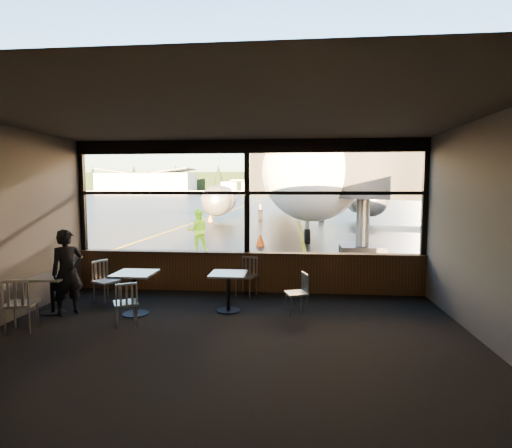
# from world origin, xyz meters

# --- Properties ---
(ground_plane) EXTENTS (520.00, 520.00, 0.00)m
(ground_plane) POSITION_xyz_m (0.00, 120.00, 0.00)
(ground_plane) COLOR black
(ground_plane) RESTS_ON ground
(carpet_floor) EXTENTS (8.00, 6.00, 0.01)m
(carpet_floor) POSITION_xyz_m (0.00, -3.00, 0.01)
(carpet_floor) COLOR black
(carpet_floor) RESTS_ON ground
(ceiling) EXTENTS (8.00, 6.00, 0.04)m
(ceiling) POSITION_xyz_m (0.00, -3.00, 3.50)
(ceiling) COLOR #38332D
(ceiling) RESTS_ON ground
(wall_right) EXTENTS (0.04, 6.00, 3.50)m
(wall_right) POSITION_xyz_m (4.00, -3.00, 1.75)
(wall_right) COLOR #4E453E
(wall_right) RESTS_ON ground
(wall_back) EXTENTS (8.00, 0.04, 3.50)m
(wall_back) POSITION_xyz_m (0.00, -6.00, 1.75)
(wall_back) COLOR #4E453E
(wall_back) RESTS_ON ground
(window_sill) EXTENTS (8.00, 0.28, 0.90)m
(window_sill) POSITION_xyz_m (0.00, 0.00, 0.45)
(window_sill) COLOR #4D2F17
(window_sill) RESTS_ON ground
(window_header) EXTENTS (8.00, 0.18, 0.30)m
(window_header) POSITION_xyz_m (0.00, 0.00, 3.35)
(window_header) COLOR black
(window_header) RESTS_ON ground
(mullion_left) EXTENTS (0.12, 0.12, 2.60)m
(mullion_left) POSITION_xyz_m (-3.95, 0.00, 2.20)
(mullion_left) COLOR black
(mullion_left) RESTS_ON ground
(mullion_centre) EXTENTS (0.12, 0.12, 2.60)m
(mullion_centre) POSITION_xyz_m (0.00, 0.00, 2.20)
(mullion_centre) COLOR black
(mullion_centre) RESTS_ON ground
(mullion_right) EXTENTS (0.12, 0.12, 2.60)m
(mullion_right) POSITION_xyz_m (3.95, 0.00, 2.20)
(mullion_right) COLOR black
(mullion_right) RESTS_ON ground
(window_transom) EXTENTS (8.00, 0.10, 0.08)m
(window_transom) POSITION_xyz_m (0.00, 0.00, 2.30)
(window_transom) COLOR black
(window_transom) RESTS_ON ground
(airliner) EXTENTS (33.00, 38.78, 11.30)m
(airliner) POSITION_xyz_m (0.93, 20.89, 5.65)
(airliner) COLOR white
(airliner) RESTS_ON ground_plane
(jet_bridge) EXTENTS (9.57, 11.70, 5.11)m
(jet_bridge) POSITION_xyz_m (3.60, 5.50, 2.55)
(jet_bridge) COLOR #29292C
(jet_bridge) RESTS_ON ground_plane
(cafe_table_near) EXTENTS (0.69, 0.69, 0.76)m
(cafe_table_near) POSITION_xyz_m (-0.19, -1.55, 0.38)
(cafe_table_near) COLOR #A49D96
(cafe_table_near) RESTS_ON carpet_floor
(cafe_table_mid) EXTENTS (0.74, 0.74, 0.82)m
(cafe_table_mid) POSITION_xyz_m (-1.92, -1.93, 0.41)
(cafe_table_mid) COLOR #9B978E
(cafe_table_mid) RESTS_ON carpet_floor
(cafe_table_left) EXTENTS (0.66, 0.66, 0.72)m
(cafe_table_left) POSITION_xyz_m (-3.54, -1.98, 0.36)
(cafe_table_left) COLOR #A19B94
(cafe_table_left) RESTS_ON carpet_floor
(chair_near_e) EXTENTS (0.55, 0.55, 0.80)m
(chair_near_e) POSITION_xyz_m (1.13, -1.61, 0.40)
(chair_near_e) COLOR beige
(chair_near_e) RESTS_ON carpet_floor
(chair_near_n) EXTENTS (0.61, 0.61, 0.88)m
(chair_near_n) POSITION_xyz_m (0.02, -0.40, 0.44)
(chair_near_n) COLOR #B6B2A4
(chair_near_n) RESTS_ON carpet_floor
(chair_mid_s) EXTENTS (0.60, 0.60, 0.81)m
(chair_mid_s) POSITION_xyz_m (-1.82, -2.57, 0.41)
(chair_mid_s) COLOR #BDB7AA
(chair_mid_s) RESTS_ON carpet_floor
(chair_mid_w) EXTENTS (0.66, 0.66, 0.89)m
(chair_mid_w) POSITION_xyz_m (-2.85, -1.19, 0.45)
(chair_mid_w) COLOR #B3AEA1
(chair_mid_w) RESTS_ON carpet_floor
(chair_left_s) EXTENTS (0.62, 0.62, 0.94)m
(chair_left_s) POSITION_xyz_m (-3.45, -2.98, 0.47)
(chair_left_s) COLOR #B1ABA0
(chair_left_s) RESTS_ON carpet_floor
(passenger) EXTENTS (0.68, 0.70, 1.63)m
(passenger) POSITION_xyz_m (-3.20, -2.02, 0.81)
(passenger) COLOR black
(passenger) RESTS_ON carpet_floor
(ground_crew) EXTENTS (0.95, 0.84, 1.64)m
(ground_crew) POSITION_xyz_m (-2.54, 5.62, 0.82)
(ground_crew) COLOR #BFF219
(ground_crew) RESTS_ON ground_plane
(cone_nose) EXTENTS (0.41, 0.41, 0.56)m
(cone_nose) POSITION_xyz_m (-0.31, 7.48, 0.28)
(cone_nose) COLOR #E13E07
(cone_nose) RESTS_ON ground_plane
(cone_wing) EXTENTS (0.40, 0.40, 0.56)m
(cone_wing) POSITION_xyz_m (-5.07, 19.93, 0.28)
(cone_wing) COLOR orange
(cone_wing) RESTS_ON ground_plane
(hangar_left) EXTENTS (45.00, 18.00, 11.00)m
(hangar_left) POSITION_xyz_m (-70.00, 180.00, 5.50)
(hangar_left) COLOR silver
(hangar_left) RESTS_ON ground_plane
(hangar_mid) EXTENTS (38.00, 15.00, 10.00)m
(hangar_mid) POSITION_xyz_m (0.00, 185.00, 5.00)
(hangar_mid) COLOR silver
(hangar_mid) RESTS_ON ground_plane
(hangar_right) EXTENTS (50.00, 20.00, 12.00)m
(hangar_right) POSITION_xyz_m (60.00, 178.00, 6.00)
(hangar_right) COLOR silver
(hangar_right) RESTS_ON ground_plane
(fuel_tank_a) EXTENTS (8.00, 8.00, 6.00)m
(fuel_tank_a) POSITION_xyz_m (-30.00, 182.00, 3.00)
(fuel_tank_a) COLOR silver
(fuel_tank_a) RESTS_ON ground_plane
(fuel_tank_b) EXTENTS (8.00, 8.00, 6.00)m
(fuel_tank_b) POSITION_xyz_m (-20.00, 182.00, 3.00)
(fuel_tank_b) COLOR silver
(fuel_tank_b) RESTS_ON ground_plane
(fuel_tank_c) EXTENTS (8.00, 8.00, 6.00)m
(fuel_tank_c) POSITION_xyz_m (-10.00, 182.00, 3.00)
(fuel_tank_c) COLOR silver
(fuel_tank_c) RESTS_ON ground_plane
(treeline) EXTENTS (360.00, 3.00, 12.00)m
(treeline) POSITION_xyz_m (0.00, 210.00, 6.00)
(treeline) COLOR black
(treeline) RESTS_ON ground_plane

